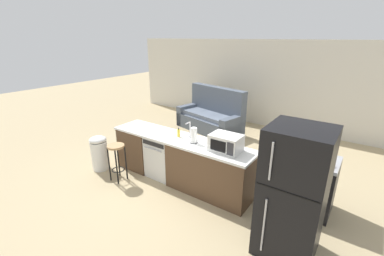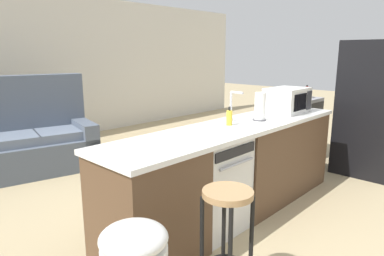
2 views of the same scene
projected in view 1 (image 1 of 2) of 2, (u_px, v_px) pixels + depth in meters
name	position (u px, v px, depth m)	size (l,w,h in m)	color
ground_plane	(174.00, 178.00, 5.14)	(24.00, 24.00, 0.00)	tan
wall_back	(269.00, 85.00, 7.75)	(10.00, 0.06, 2.60)	silver
kitchen_counter	(184.00, 162.00, 4.87)	(2.94, 0.66, 0.90)	brown
dishwasher	(164.00, 156.00, 5.13)	(0.58, 0.61, 0.84)	silver
stove_range	(308.00, 183.00, 4.12)	(0.76, 0.68, 0.90)	black
refrigerator	(293.00, 193.00, 3.14)	(0.72, 0.73, 1.72)	black
microwave	(226.00, 143.00, 4.17)	(0.50, 0.37, 0.28)	white
sink_faucet	(190.00, 130.00, 4.75)	(0.07, 0.18, 0.30)	silver
paper_towel_roll	(194.00, 136.00, 4.49)	(0.14, 0.14, 0.28)	#4C4C51
soap_bottle	(179.00, 133.00, 4.79)	(0.06, 0.06, 0.18)	yellow
kettle	(324.00, 159.00, 3.75)	(0.21, 0.17, 0.19)	red
bar_stool	(117.00, 155.00, 4.90)	(0.32, 0.32, 0.74)	tan
trash_bin	(99.00, 153.00, 5.38)	(0.35, 0.35, 0.74)	white
couch	(212.00, 117.00, 7.69)	(2.15, 1.32, 1.27)	#515B6B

